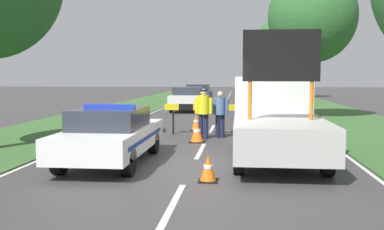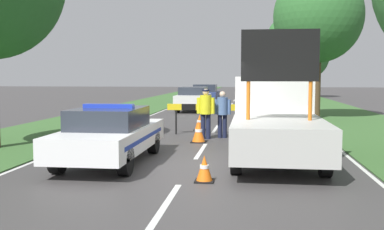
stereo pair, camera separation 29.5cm
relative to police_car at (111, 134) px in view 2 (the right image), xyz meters
name	(u,v)px [view 2 (the right image)]	position (x,y,z in m)	size (l,w,h in m)	color
ground_plane	(192,165)	(2.07, -0.12, -0.72)	(160.00, 160.00, 0.00)	#3D3A3A
lane_markings	(228,110)	(2.07, 18.31, -0.72)	(8.17, 68.79, 0.01)	silver
grass_verge_left	(138,107)	(-4.36, 19.88, -0.70)	(4.58, 120.00, 0.03)	#38602D
grass_verge_right	(326,109)	(8.49, 19.88, -0.70)	(4.58, 120.00, 0.03)	#38602D
police_car	(111,134)	(0.00, 0.00, 0.00)	(1.80, 4.74, 1.49)	white
work_truck	(275,118)	(4.14, 1.35, 0.33)	(2.16, 5.80, 3.24)	white
road_barrier	(210,109)	(2.02, 5.63, 0.23)	(3.21, 0.08, 1.14)	black
police_officer	(206,109)	(1.95, 4.55, 0.31)	(0.62, 0.40, 1.74)	#191E38
pedestrian_civilian	(222,111)	(2.51, 4.90, 0.24)	(0.59, 0.37, 1.64)	#191E38
traffic_cone_near_police	(145,123)	(-0.52, 5.94, -0.36)	(0.53, 0.53, 0.73)	black
traffic_cone_centre_front	(241,124)	(3.13, 6.50, -0.38)	(0.51, 0.51, 0.69)	black
traffic_cone_near_truck	(204,169)	(2.55, -1.78, -0.45)	(0.39, 0.39, 0.55)	black
traffic_cone_behind_barrier	(200,122)	(1.47, 7.00, -0.40)	(0.47, 0.47, 0.64)	black
traffic_cone_lane_edge	(199,132)	(1.80, 3.70, -0.38)	(0.50, 0.50, 0.69)	black
queued_car_suv_grey	(265,104)	(4.17, 11.08, 0.09)	(1.84, 4.62, 1.52)	slate
queued_car_van_white	(194,98)	(-0.03, 16.96, 0.08)	(1.83, 4.68, 1.50)	silver
queued_car_hatch_blue	(205,94)	(0.06, 23.62, 0.06)	(1.91, 4.28, 1.54)	navy
queued_car_wagon_maroon	(259,92)	(4.26, 28.92, 0.04)	(1.92, 4.23, 1.44)	maroon
roadside_tree_near_left	(307,56)	(9.14, 35.93, 3.48)	(4.43, 4.43, 6.54)	#4C3823
roadside_tree_mid_left	(289,39)	(7.27, 35.07, 5.10)	(4.44, 4.44, 8.18)	#4C3823
roadside_tree_far_left	(318,17)	(6.81, 12.59, 4.43)	(4.44, 4.44, 7.50)	#4C3823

